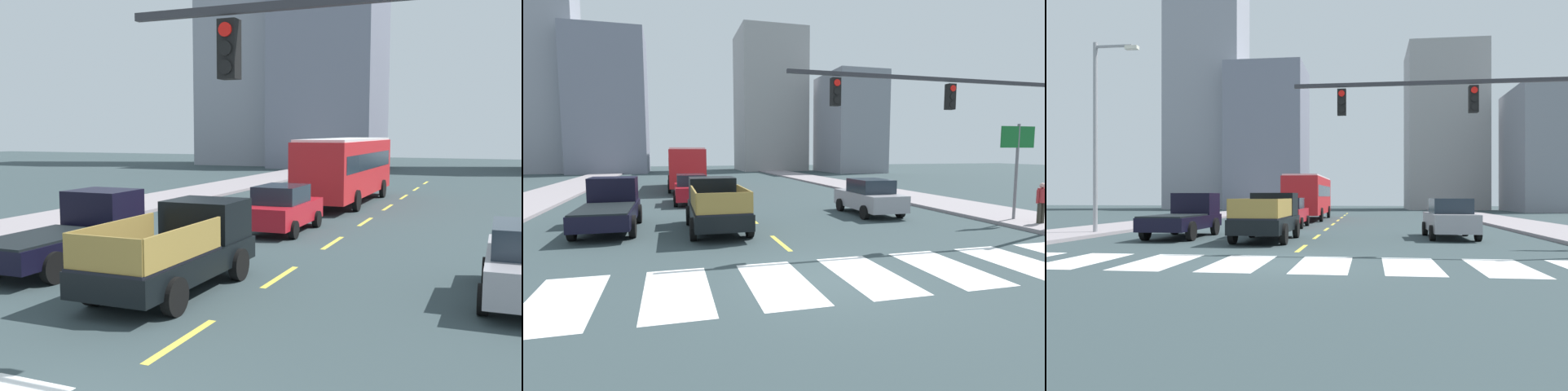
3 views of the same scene
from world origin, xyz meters
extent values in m
plane|color=#313F41|center=(0.00, 0.00, 0.00)|extent=(160.00, 160.00, 0.00)
cube|color=gray|center=(11.60, 18.00, 0.07)|extent=(4.00, 110.00, 0.15)
cube|color=gray|center=(-11.60, 18.00, 0.07)|extent=(4.00, 110.00, 0.15)
cube|color=silver|center=(-5.69, 0.00, 0.00)|extent=(1.42, 3.39, 0.01)
cube|color=silver|center=(-3.41, 0.00, 0.00)|extent=(1.42, 3.39, 0.01)
cube|color=silver|center=(-1.14, 0.00, 0.00)|extent=(1.42, 3.39, 0.01)
cube|color=silver|center=(1.14, 0.00, 0.00)|extent=(1.42, 3.39, 0.01)
cube|color=silver|center=(3.41, 0.00, 0.00)|extent=(1.42, 3.39, 0.01)
cube|color=silver|center=(5.69, 0.00, 0.00)|extent=(1.42, 3.39, 0.01)
cube|color=yellow|center=(0.00, 4.00, 0.00)|extent=(0.16, 2.40, 0.01)
cube|color=yellow|center=(0.00, 9.00, 0.00)|extent=(0.16, 2.40, 0.01)
cube|color=yellow|center=(0.00, 14.00, 0.00)|extent=(0.16, 2.40, 0.01)
cube|color=yellow|center=(0.00, 19.00, 0.00)|extent=(0.16, 2.40, 0.01)
cube|color=yellow|center=(0.00, 24.00, 0.00)|extent=(0.16, 2.40, 0.01)
cube|color=yellow|center=(0.00, 29.00, 0.00)|extent=(0.16, 2.40, 0.01)
cube|color=yellow|center=(0.00, 34.00, 0.00)|extent=(0.16, 2.40, 0.01)
cube|color=yellow|center=(0.00, 39.00, 0.00)|extent=(0.16, 2.40, 0.01)
cube|color=black|center=(-1.80, 6.72, 0.68)|extent=(1.96, 5.20, 0.56)
cube|color=black|center=(-1.80, 8.42, 1.46)|extent=(1.84, 1.60, 1.00)
cube|color=#19232D|center=(-1.80, 8.86, 1.64)|extent=(1.72, 0.08, 0.56)
cube|color=black|center=(-1.80, 5.77, 0.99)|extent=(1.84, 3.30, 0.06)
cylinder|color=black|center=(-2.78, 8.28, 0.40)|extent=(0.22, 0.80, 0.80)
cylinder|color=black|center=(-0.82, 8.28, 0.40)|extent=(0.22, 0.80, 0.80)
cylinder|color=black|center=(-2.78, 5.16, 0.40)|extent=(0.22, 0.80, 0.80)
cylinder|color=black|center=(-0.82, 5.16, 0.40)|extent=(0.22, 0.80, 0.80)
cube|color=olive|center=(-2.70, 5.77, 1.37)|extent=(0.06, 3.17, 0.70)
cube|color=olive|center=(-0.90, 5.77, 1.37)|extent=(0.06, 3.17, 0.70)
cube|color=olive|center=(-1.80, 4.19, 1.37)|extent=(1.80, 0.06, 0.70)
cube|color=black|center=(-5.80, 7.82, 0.68)|extent=(1.96, 5.20, 0.56)
cube|color=black|center=(-5.80, 9.52, 1.46)|extent=(1.84, 1.60, 1.00)
cube|color=#19232D|center=(-5.80, 9.96, 1.64)|extent=(1.72, 0.08, 0.56)
cube|color=black|center=(-5.80, 6.87, 0.99)|extent=(1.84, 3.30, 0.06)
cylinder|color=black|center=(-6.78, 9.38, 0.40)|extent=(0.22, 0.80, 0.80)
cylinder|color=black|center=(-4.82, 9.38, 0.40)|extent=(0.22, 0.80, 0.80)
cylinder|color=black|center=(-6.78, 6.26, 0.40)|extent=(0.22, 0.80, 0.80)
cylinder|color=black|center=(-4.82, 6.26, 0.40)|extent=(0.22, 0.80, 0.80)
cube|color=red|center=(-2.31, 24.94, 1.85)|extent=(2.50, 10.80, 2.70)
cube|color=#19232D|center=(-2.31, 24.94, 2.20)|extent=(2.52, 9.94, 0.80)
cube|color=silver|center=(-2.31, 24.94, 3.26)|extent=(2.40, 10.37, 0.12)
cylinder|color=black|center=(-3.56, 28.29, 0.50)|extent=(0.22, 1.00, 1.00)
cylinder|color=black|center=(-1.06, 28.29, 0.50)|extent=(0.22, 1.00, 1.00)
cylinder|color=black|center=(-3.56, 21.97, 0.50)|extent=(0.22, 1.00, 1.00)
cylinder|color=black|center=(-1.06, 21.97, 0.50)|extent=(0.22, 1.00, 1.00)
cube|color=red|center=(-2.33, 15.54, 0.70)|extent=(1.80, 4.40, 0.76)
cube|color=#1E2833|center=(-2.33, 15.39, 1.40)|extent=(1.58, 2.11, 0.64)
cylinder|color=black|center=(-3.23, 16.90, 0.32)|extent=(0.22, 0.64, 0.64)
cylinder|color=black|center=(-1.43, 16.90, 0.32)|extent=(0.22, 0.64, 0.64)
cylinder|color=black|center=(-3.23, 14.17, 0.32)|extent=(0.22, 0.64, 0.64)
cylinder|color=black|center=(-1.43, 14.17, 0.32)|extent=(0.22, 0.64, 0.64)
cube|color=#959399|center=(5.78, 8.95, 0.70)|extent=(1.80, 4.40, 0.76)
cube|color=#1E2833|center=(5.78, 8.80, 1.40)|extent=(1.58, 2.11, 0.64)
cylinder|color=black|center=(4.88, 10.31, 0.32)|extent=(0.22, 0.64, 0.64)
cylinder|color=black|center=(6.68, 10.31, 0.32)|extent=(0.22, 0.64, 0.64)
cylinder|color=black|center=(4.88, 7.58, 0.32)|extent=(0.22, 0.64, 0.64)
cylinder|color=black|center=(6.68, 7.58, 0.32)|extent=(0.22, 0.64, 0.64)
cube|color=#2D2D33|center=(5.06, 2.94, 5.40)|extent=(10.28, 0.12, 0.12)
cube|color=black|center=(5.57, 2.94, 4.85)|extent=(0.28, 0.24, 0.84)
cylinder|color=red|center=(5.57, 2.81, 5.11)|extent=(0.20, 0.04, 0.20)
cylinder|color=black|center=(5.57, 2.81, 4.85)|extent=(0.20, 0.04, 0.20)
cylinder|color=black|center=(5.57, 2.81, 4.59)|extent=(0.20, 0.04, 0.20)
cube|color=black|center=(1.46, 2.94, 4.85)|extent=(0.28, 0.24, 0.84)
cylinder|color=red|center=(1.46, 2.81, 5.11)|extent=(0.20, 0.04, 0.20)
cylinder|color=black|center=(1.46, 2.81, 4.85)|extent=(0.20, 0.04, 0.20)
cylinder|color=black|center=(1.46, 2.81, 4.59)|extent=(0.20, 0.04, 0.20)
cylinder|color=gray|center=(-10.38, 8.69, 4.50)|extent=(0.20, 0.20, 9.00)
cube|color=gray|center=(-9.48, 8.69, 8.80)|extent=(1.80, 0.10, 0.10)
cube|color=silver|center=(-8.58, 8.69, 8.70)|extent=(0.60, 0.28, 0.16)
cube|color=#8F919C|center=(-21.03, 56.51, 16.92)|extent=(10.75, 7.26, 33.85)
cube|color=#979696|center=(12.53, 57.42, 11.07)|extent=(10.18, 10.74, 22.14)
cube|color=gray|center=(22.62, 48.27, 7.21)|extent=(7.38, 11.14, 14.41)
cube|color=slate|center=(-11.64, 54.66, 9.83)|extent=(10.31, 9.70, 19.66)
camera|label=1|loc=(5.16, -4.91, 3.69)|focal=41.03mm
camera|label=2|loc=(-3.48, -8.91, 3.04)|focal=28.14mm
camera|label=3|loc=(2.35, -13.09, 1.82)|focal=34.23mm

